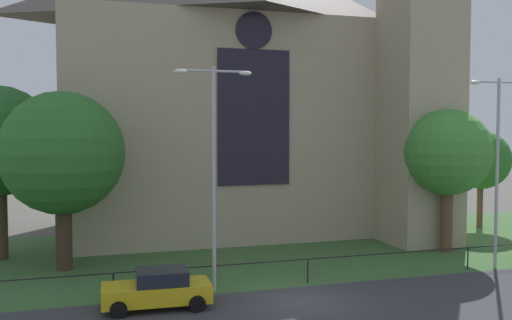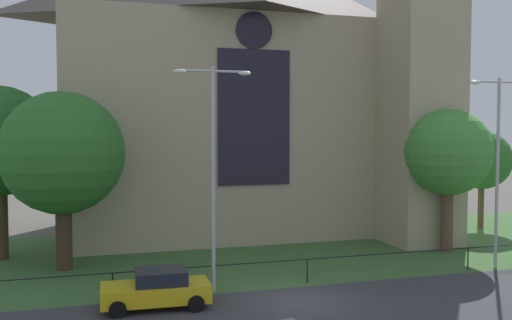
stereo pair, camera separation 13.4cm
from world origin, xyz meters
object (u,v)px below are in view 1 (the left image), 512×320
streetlamp_near (214,153)px  tree_right_far (481,160)px  tree_right_near (448,153)px  streetlamp_far (498,150)px  parked_car_yellow (158,289)px  tree_left_near (62,154)px  church_building (242,81)px

streetlamp_near → tree_right_far: bearing=25.2°
tree_right_near → tree_right_far: size_ratio=1.18×
tree_right_near → streetlamp_near: bearing=-164.3°
streetlamp_far → parked_car_yellow: (-17.16, -1.53, -5.21)m
tree_left_near → streetlamp_far: bearing=-15.8°
tree_right_near → church_building: bearing=133.4°
streetlamp_near → parked_car_yellow: (-2.62, -1.53, -5.28)m
tree_right_near → streetlamp_far: bearing=-90.1°
church_building → tree_right_near: size_ratio=3.18×
tree_left_near → parked_car_yellow: tree_left_near is taller
streetlamp_far → streetlamp_near: bearing=-180.0°
tree_left_near → streetlamp_far: size_ratio=0.93×
streetlamp_near → parked_car_yellow: bearing=-149.7°
tree_right_far → parked_car_yellow: tree_right_far is taller
tree_right_near → tree_right_far: tree_right_near is taller
tree_left_near → parked_car_yellow: (3.69, -7.45, -5.06)m
tree_right_far → streetlamp_far: streetlamp_far is taller
parked_car_yellow → streetlamp_far: bearing=-172.4°
church_building → streetlamp_near: size_ratio=2.69×
tree_right_near → tree_left_near: tree_left_near is taller
tree_right_near → tree_left_near: bearing=175.0°
tree_left_near → streetlamp_near: bearing=-43.2°
church_building → tree_right_far: 17.80m
tree_left_near → parked_car_yellow: size_ratio=2.08×
tree_right_far → parked_car_yellow: (-24.27, -11.70, -4.07)m
streetlamp_far → church_building: bearing=123.8°
tree_right_far → parked_car_yellow: size_ratio=1.62×
parked_car_yellow → tree_right_near: bearing=-159.4°
church_building → tree_right_near: (9.40, -9.96, -4.62)m
streetlamp_near → parked_car_yellow: streetlamp_near is taller
streetlamp_near → streetlamp_far: streetlamp_near is taller
streetlamp_near → streetlamp_far: bearing=0.0°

